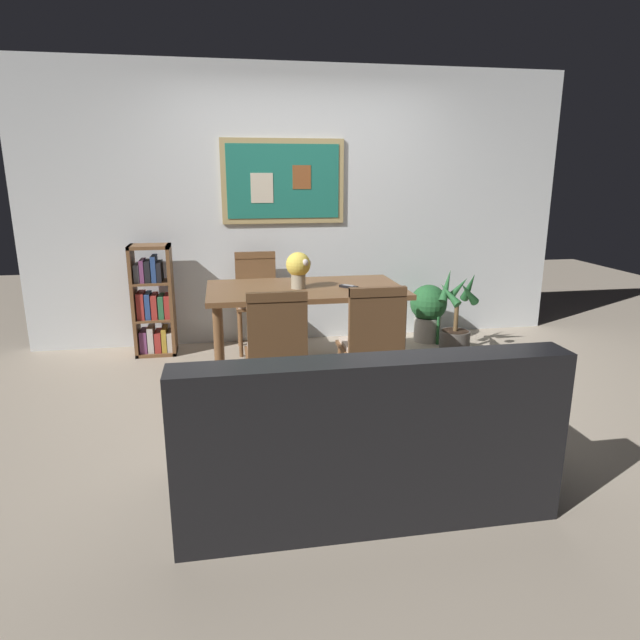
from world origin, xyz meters
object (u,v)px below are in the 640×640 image
at_px(dining_chair_near_left, 276,345).
at_px(potted_palm, 456,323).
at_px(dining_chair_near_right, 373,338).
at_px(leather_couch, 360,442).
at_px(flower_vase, 298,267).
at_px(dining_chair_far_left, 257,293).
at_px(bookshelf, 154,305).
at_px(dining_table, 305,299).
at_px(tv_remote, 349,287).
at_px(potted_ivy, 428,310).

distance_m(dining_chair_near_left, potted_palm, 2.15).
relative_size(dining_chair_near_right, dining_chair_near_left, 1.00).
relative_size(leather_couch, flower_vase, 6.29).
xyz_separation_m(dining_chair_far_left, bookshelf, (-0.94, -0.01, -0.08)).
height_order(dining_chair_far_left, bookshelf, bookshelf).
xyz_separation_m(dining_chair_near_left, leather_couch, (0.32, -0.99, -0.22)).
relative_size(leather_couch, potted_palm, 2.30).
height_order(dining_chair_far_left, flower_vase, flower_vase).
xyz_separation_m(bookshelf, flower_vase, (1.22, -0.85, 0.45)).
bearing_deg(dining_chair_near_left, dining_chair_far_left, 90.81).
relative_size(dining_table, dining_chair_near_left, 1.70).
bearing_deg(tv_remote, dining_chair_near_left, -131.66).
bearing_deg(leather_couch, dining_table, 90.09).
bearing_deg(tv_remote, potted_ivy, 40.16).
distance_m(dining_chair_far_left, tv_remote, 1.16).
distance_m(leather_couch, potted_ivy, 2.90).
bearing_deg(dining_chair_near_left, potted_ivy, 43.64).
bearing_deg(dining_chair_far_left, potted_ivy, -2.25).
distance_m(potted_ivy, flower_vase, 1.72).
relative_size(dining_chair_far_left, bookshelf, 0.90).
xyz_separation_m(dining_chair_near_left, dining_chair_far_left, (-0.02, 1.65, 0.00)).
bearing_deg(potted_ivy, potted_palm, -73.05).
bearing_deg(tv_remote, dining_table, 164.53).
bearing_deg(potted_palm, flower_vase, -165.23).
bearing_deg(dining_chair_near_left, dining_table, 69.03).
xyz_separation_m(dining_chair_near_left, bookshelf, (-0.96, 1.64, -0.08)).
height_order(bookshelf, flower_vase, flower_vase).
relative_size(potted_palm, flower_vase, 2.73).
height_order(dining_chair_near_left, potted_ivy, dining_chair_near_left).
xyz_separation_m(dining_table, tv_remote, (0.33, -0.09, 0.11)).
xyz_separation_m(dining_chair_near_right, dining_chair_near_left, (-0.66, -0.03, 0.00)).
xyz_separation_m(dining_table, leather_couch, (0.00, -1.81, -0.34)).
xyz_separation_m(dining_chair_near_right, potted_ivy, (1.00, 1.55, -0.22)).
bearing_deg(leather_couch, dining_chair_near_left, 107.79).
bearing_deg(bookshelf, potted_ivy, -1.20).
relative_size(bookshelf, potted_ivy, 1.70).
relative_size(dining_table, leather_couch, 0.86).
bearing_deg(dining_table, flower_vase, -147.37).
distance_m(dining_chair_far_left, leather_couch, 2.67).
xyz_separation_m(bookshelf, potted_ivy, (2.62, -0.05, -0.15)).
relative_size(dining_table, dining_chair_near_right, 1.70).
bearing_deg(leather_couch, dining_chair_far_left, 97.37).
height_order(leather_couch, flower_vase, flower_vase).
bearing_deg(dining_chair_near_right, tv_remote, 90.82).
relative_size(dining_chair_far_left, tv_remote, 6.32).
height_order(dining_chair_near_right, bookshelf, bookshelf).
relative_size(dining_chair_near_left, tv_remote, 6.32).
xyz_separation_m(dining_chair_near_right, flower_vase, (-0.40, 0.75, 0.38)).
bearing_deg(leather_couch, potted_palm, 56.13).
height_order(bookshelf, potted_palm, bookshelf).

